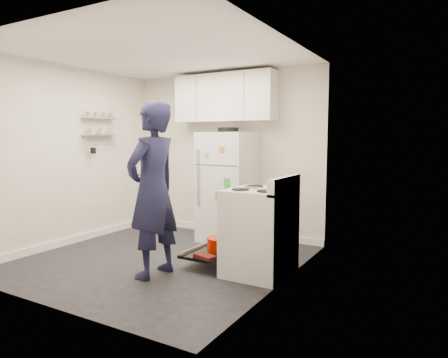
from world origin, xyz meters
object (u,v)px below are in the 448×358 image
Objects in this scene: refrigerator at (228,186)px; open_oven_door at (217,248)px; electric_range at (259,232)px; person at (153,190)px.

open_oven_door is at bearing -67.35° from refrigerator.
electric_range is 0.66× the size of refrigerator.
person is at bearing -146.52° from electric_range.
person is at bearing -88.55° from refrigerator.
open_oven_door is 0.43× the size of refrigerator.
open_oven_door is 0.38× the size of person.
refrigerator reaches higher than electric_range.
electric_range is 0.62m from open_oven_door.
electric_range is 0.58× the size of person.
person reaches higher than refrigerator.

